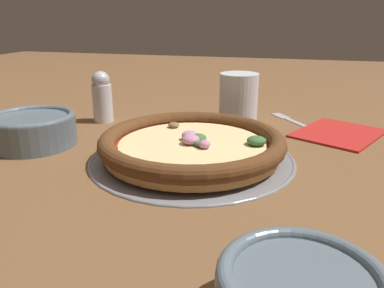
# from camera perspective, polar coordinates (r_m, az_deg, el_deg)

# --- Properties ---
(ground_plane) EXTENTS (3.00, 3.00, 0.00)m
(ground_plane) POSITION_cam_1_polar(r_m,az_deg,el_deg) (0.60, 0.00, -2.28)
(ground_plane) COLOR brown
(pizza_tray) EXTENTS (0.32, 0.32, 0.01)m
(pizza_tray) POSITION_cam_1_polar(r_m,az_deg,el_deg) (0.60, 0.00, -1.96)
(pizza_tray) COLOR gray
(pizza_tray) RESTS_ON ground_plane
(pizza) EXTENTS (0.29, 0.29, 0.04)m
(pizza) POSITION_cam_1_polar(r_m,az_deg,el_deg) (0.59, 0.03, 0.04)
(pizza) COLOR tan
(pizza) RESTS_ON pizza_tray
(bowl_near) EXTENTS (0.15, 0.15, 0.06)m
(bowl_near) POSITION_cam_1_polar(r_m,az_deg,el_deg) (0.71, -23.14, 2.19)
(bowl_near) COLOR slate
(bowl_near) RESTS_ON ground_plane
(drinking_cup) EXTENTS (0.08, 0.08, 0.10)m
(drinking_cup) POSITION_cam_1_polar(r_m,az_deg,el_deg) (0.80, 7.11, 7.01)
(drinking_cup) COLOR silver
(drinking_cup) RESTS_ON ground_plane
(napkin) EXTENTS (0.21, 0.20, 0.01)m
(napkin) POSITION_cam_1_polar(r_m,az_deg,el_deg) (0.77, 21.46, 1.68)
(napkin) COLOR #B2231E
(napkin) RESTS_ON ground_plane
(fork) EXTENTS (0.16, 0.12, 0.00)m
(fork) POSITION_cam_1_polar(r_m,az_deg,el_deg) (0.82, 15.58, 3.23)
(fork) COLOR #B7B7BC
(fork) RESTS_ON ground_plane
(pepper_shaker) EXTENTS (0.04, 0.04, 0.11)m
(pepper_shaker) POSITION_cam_1_polar(r_m,az_deg,el_deg) (0.82, -13.55, 6.99)
(pepper_shaker) COLOR silver
(pepper_shaker) RESTS_ON ground_plane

